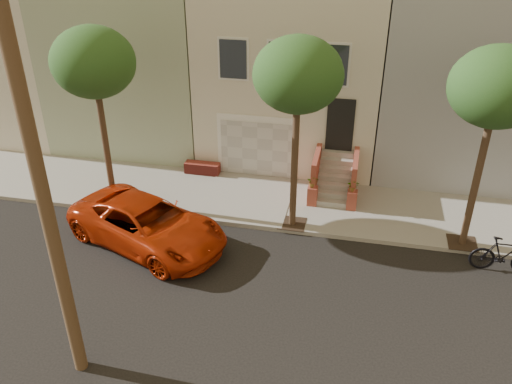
# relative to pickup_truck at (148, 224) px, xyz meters

# --- Properties ---
(ground) EXTENTS (90.00, 90.00, 0.00)m
(ground) POSITION_rel_pickup_truck_xyz_m (3.37, -1.97, -0.75)
(ground) COLOR black
(ground) RESTS_ON ground
(sidewalk) EXTENTS (40.00, 3.70, 0.15)m
(sidewalk) POSITION_rel_pickup_truck_xyz_m (3.37, 3.38, -0.67)
(sidewalk) COLOR gray
(sidewalk) RESTS_ON ground
(house_row) EXTENTS (33.10, 11.70, 7.00)m
(house_row) POSITION_rel_pickup_truck_xyz_m (3.37, 9.22, 2.90)
(house_row) COLOR beige
(house_row) RESTS_ON sidewalk
(tree_left) EXTENTS (2.70, 2.57, 6.30)m
(tree_left) POSITION_rel_pickup_truck_xyz_m (-2.13, 1.93, 4.51)
(tree_left) COLOR #2D2116
(tree_left) RESTS_ON sidewalk
(tree_mid) EXTENTS (2.70, 2.57, 6.30)m
(tree_mid) POSITION_rel_pickup_truck_xyz_m (4.37, 1.93, 4.51)
(tree_mid) COLOR #2D2116
(tree_mid) RESTS_ON sidewalk
(tree_right) EXTENTS (2.70, 2.57, 6.30)m
(tree_right) POSITION_rel_pickup_truck_xyz_m (9.87, 1.93, 4.51)
(tree_right) COLOR #2D2116
(tree_right) RESTS_ON sidewalk
(pickup_truck) EXTENTS (5.93, 4.33, 1.50)m
(pickup_truck) POSITION_rel_pickup_truck_xyz_m (0.00, 0.00, 0.00)
(pickup_truck) COLOR #AB2607
(pickup_truck) RESTS_ON ground
(motorcycle) EXTENTS (1.96, 0.58, 1.18)m
(motorcycle) POSITION_rel_pickup_truck_xyz_m (10.86, 0.86, -0.16)
(motorcycle) COLOR black
(motorcycle) RESTS_ON ground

